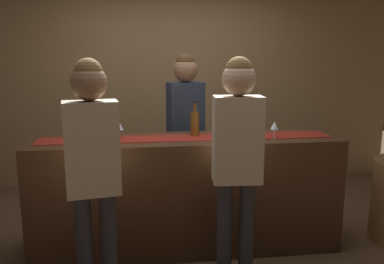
% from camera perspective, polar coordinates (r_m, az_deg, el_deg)
% --- Properties ---
extents(ground_plane, '(10.00, 10.00, 0.00)m').
position_cam_1_polar(ground_plane, '(3.63, -0.73, -16.11)').
color(ground_plane, brown).
extents(back_wall, '(6.00, 0.12, 2.90)m').
position_cam_1_polar(back_wall, '(5.12, -3.30, 8.72)').
color(back_wall, tan).
rests_on(back_wall, ground).
extents(bar_counter, '(2.57, 0.60, 0.97)m').
position_cam_1_polar(bar_counter, '(3.43, -0.75, -8.85)').
color(bar_counter, '#472B19').
rests_on(bar_counter, ground).
extents(counter_runner_cloth, '(2.44, 0.28, 0.01)m').
position_cam_1_polar(counter_runner_cloth, '(3.30, -0.77, -0.82)').
color(counter_runner_cloth, maroon).
rests_on(counter_runner_cloth, bar_counter).
extents(wine_bottle_amber, '(0.07, 0.07, 0.30)m').
position_cam_1_polar(wine_bottle_amber, '(3.36, 0.40, 1.30)').
color(wine_bottle_amber, brown).
rests_on(wine_bottle_amber, bar_counter).
extents(wine_bottle_green, '(0.07, 0.07, 0.30)m').
position_cam_1_polar(wine_bottle_green, '(3.47, 8.00, 1.52)').
color(wine_bottle_green, '#194723').
rests_on(wine_bottle_green, bar_counter).
extents(wine_glass_near_customer, '(0.07, 0.07, 0.14)m').
position_cam_1_polar(wine_glass_near_customer, '(3.33, -13.49, 0.80)').
color(wine_glass_near_customer, silver).
rests_on(wine_glass_near_customer, bar_counter).
extents(wine_glass_mid_counter, '(0.07, 0.07, 0.14)m').
position_cam_1_polar(wine_glass_mid_counter, '(3.29, -10.47, 0.78)').
color(wine_glass_mid_counter, silver).
rests_on(wine_glass_mid_counter, bar_counter).
extents(wine_glass_far_end, '(0.07, 0.07, 0.14)m').
position_cam_1_polar(wine_glass_far_end, '(3.33, 11.86, 0.85)').
color(wine_glass_far_end, silver).
rests_on(wine_glass_far_end, bar_counter).
extents(bartender, '(0.37, 0.26, 1.68)m').
position_cam_1_polar(bartender, '(3.86, -0.94, 1.76)').
color(bartender, '#26262B').
rests_on(bartender, ground).
extents(customer_sipping, '(0.36, 0.23, 1.65)m').
position_cam_1_polar(customer_sipping, '(2.78, 6.58, -2.35)').
color(customer_sipping, '#33333D').
rests_on(customer_sipping, ground).
extents(customer_browsing, '(0.37, 0.26, 1.64)m').
position_cam_1_polar(customer_browsing, '(2.62, -14.22, -3.63)').
color(customer_browsing, '#33333D').
rests_on(customer_browsing, ground).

